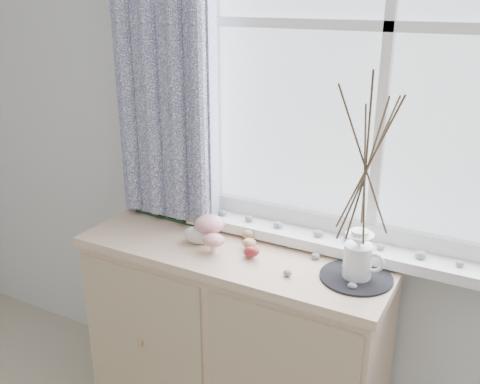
{
  "coord_description": "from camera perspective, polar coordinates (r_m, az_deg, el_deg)",
  "views": [
    {
      "loc": [
        0.73,
        0.17,
        1.75
      ],
      "look_at": [
        -0.1,
        1.7,
        1.1
      ],
      "focal_mm": 40.0,
      "sensor_mm": 36.0,
      "label": 1
    }
  ],
  "objects": [
    {
      "name": "sideboard_pebbles",
      "position": [
        1.9,
        8.25,
        -7.67
      ],
      "size": [
        0.33,
        0.23,
        0.02
      ],
      "color": "#9A9A9D",
      "rests_on": "sideboard"
    },
    {
      "name": "crocheted_doily",
      "position": [
        1.86,
        12.28,
        -8.87
      ],
      "size": [
        0.25,
        0.25,
        0.01
      ],
      "primitive_type": "cylinder",
      "color": "black",
      "rests_on": "sideboard"
    },
    {
      "name": "wooden_eggs",
      "position": [
        2.0,
        1.04,
        -5.44
      ],
      "size": [
        0.13,
        0.17,
        0.06
      ],
      "color": "#A77E5D",
      "rests_on": "sideboard"
    },
    {
      "name": "sideboard",
      "position": [
        2.24,
        -0.6,
        -15.77
      ],
      "size": [
        1.2,
        0.45,
        0.85
      ],
      "color": "beige",
      "rests_on": "ground"
    },
    {
      "name": "twig_pitcher",
      "position": [
        1.7,
        13.31,
        3.18
      ],
      "size": [
        0.3,
        0.3,
        0.72
      ],
      "rotation": [
        0.0,
        0.0,
        0.19
      ],
      "color": "white",
      "rests_on": "crocheted_doily"
    },
    {
      "name": "botanical_book",
      "position": [
        2.25,
        -7.85,
        0.2
      ],
      "size": [
        0.37,
        0.14,
        0.25
      ],
      "primitive_type": null,
      "rotation": [
        0.0,
        0.0,
        -0.04
      ],
      "color": "#1B391E",
      "rests_on": "sideboard"
    },
    {
      "name": "toadstool_cluster",
      "position": [
        2.02,
        -3.17,
        -3.93
      ],
      "size": [
        0.16,
        0.17,
        0.11
      ],
      "color": "white",
      "rests_on": "sideboard"
    },
    {
      "name": "songbird_figurine",
      "position": [
        2.04,
        -4.53,
        -4.5
      ],
      "size": [
        0.16,
        0.1,
        0.08
      ],
      "primitive_type": null,
      "rotation": [
        0.0,
        0.0,
        0.26
      ],
      "color": "white",
      "rests_on": "sideboard"
    }
  ]
}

